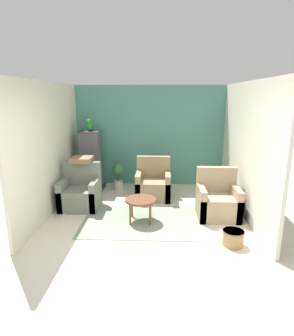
{
  "coord_description": "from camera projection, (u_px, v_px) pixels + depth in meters",
  "views": [
    {
      "loc": [
        0.23,
        -3.65,
        2.31
      ],
      "look_at": [
        0.0,
        1.83,
        0.91
      ],
      "focal_mm": 30.0,
      "sensor_mm": 36.0,
      "label": 1
    }
  ],
  "objects": [
    {
      "name": "wicker_basket",
      "position": [
        233.0,
        237.0,
        4.46
      ],
      "size": [
        0.35,
        0.35,
        0.25
      ],
      "color": "#A37F51",
      "rests_on": "ground_plane"
    },
    {
      "name": "parrot",
      "position": [
        89.0,
        125.0,
        6.83
      ],
      "size": [
        0.14,
        0.25,
        0.3
      ],
      "color": "#1E842D",
      "rests_on": "birdcage"
    },
    {
      "name": "ground_plane",
      "position": [
        142.0,
        259.0,
        4.12
      ],
      "size": [
        20.0,
        20.0,
        0.0
      ],
      "primitive_type": "plane",
      "color": "beige",
      "rests_on": "ground"
    },
    {
      "name": "potted_plant",
      "position": [
        118.0,
        174.0,
        7.1
      ],
      "size": [
        0.31,
        0.28,
        0.69
      ],
      "color": "beige",
      "rests_on": "ground_plane"
    },
    {
      "name": "wall_back_accent",
      "position": [
        150.0,
        136.0,
        7.38
      ],
      "size": [
        3.96,
        0.06,
        2.6
      ],
      "color": "#4C897A",
      "rests_on": "ground_plane"
    },
    {
      "name": "armchair_middle",
      "position": [
        153.0,
        185.0,
        6.52
      ],
      "size": [
        0.79,
        0.72,
        0.95
      ],
      "color": "#8E7A5B",
      "rests_on": "ground_plane"
    },
    {
      "name": "armchair_right",
      "position": [
        218.0,
        201.0,
        5.51
      ],
      "size": [
        0.79,
        0.72,
        0.95
      ],
      "color": "#9E896B",
      "rests_on": "ground_plane"
    },
    {
      "name": "wall_right",
      "position": [
        246.0,
        150.0,
        5.49
      ],
      "size": [
        0.06,
        3.67,
        2.6
      ],
      "color": "beige",
      "rests_on": "ground_plane"
    },
    {
      "name": "birdcage",
      "position": [
        91.0,
        161.0,
        7.06
      ],
      "size": [
        0.6,
        0.6,
        1.49
      ],
      "color": "#353539",
      "rests_on": "ground_plane"
    },
    {
      "name": "area_rug",
      "position": [
        141.0,
        221.0,
        5.36
      ],
      "size": [
        2.2,
        1.52,
        0.01
      ],
      "color": "gray",
      "rests_on": "ground_plane"
    },
    {
      "name": "wall_left",
      "position": [
        50.0,
        148.0,
        5.65
      ],
      "size": [
        0.06,
        3.67,
        2.6
      ],
      "color": "beige",
      "rests_on": "ground_plane"
    },
    {
      "name": "coffee_table",
      "position": [
        141.0,
        201.0,
        5.26
      ],
      "size": [
        0.59,
        0.59,
        0.45
      ],
      "color": "brown",
      "rests_on": "ground_plane"
    },
    {
      "name": "throw_pillow",
      "position": [
        82.0,
        159.0,
        6.03
      ],
      "size": [
        0.44,
        0.44,
        0.1
      ],
      "color": "#846647",
      "rests_on": "armchair_left"
    },
    {
      "name": "armchair_left",
      "position": [
        80.0,
        194.0,
        5.96
      ],
      "size": [
        0.79,
        0.72,
        0.95
      ],
      "color": "slate",
      "rests_on": "ground_plane"
    }
  ]
}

